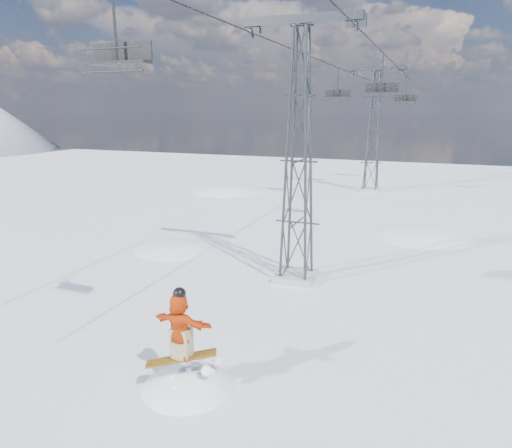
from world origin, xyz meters
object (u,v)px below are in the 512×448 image
at_px(lift_tower_near, 299,162).
at_px(snowboarder_jump, 190,435).
at_px(lift_chair_near, 118,55).
at_px(lift_tower_far, 373,134).

distance_m(lift_tower_near, snowboarder_jump, 11.65).
height_order(lift_tower_near, lift_chair_near, lift_tower_near).
height_order(snowboarder_jump, lift_chair_near, lift_chair_near).
bearing_deg(lift_chair_near, lift_tower_far, 86.31).
xyz_separation_m(lift_tower_near, snowboarder_jump, (-0.48, -9.24, -7.07)).
xyz_separation_m(snowboarder_jump, lift_chair_near, (-1.72, 0.15, 10.65)).
distance_m(lift_tower_near, lift_chair_near, 10.02).
relative_size(lift_tower_far, snowboarder_jump, 1.61).
bearing_deg(lift_tower_near, lift_tower_far, 90.00).
bearing_deg(lift_chair_near, lift_tower_near, 76.40).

